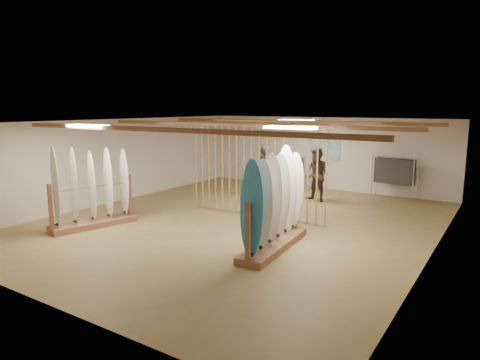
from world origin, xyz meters
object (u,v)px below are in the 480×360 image
Objects in this scene: rack_right at (274,216)px; shopper_b at (317,171)px; clothing_rack_a at (290,167)px; clothing_rack_b at (394,171)px; shopper_a at (265,168)px; rack_left at (92,200)px.

shopper_b is at bearing 97.32° from rack_right.
rack_right is at bearing -42.33° from clothing_rack_a.
shopper_b reaches higher than clothing_rack_b.
clothing_rack_a is at bearing -167.29° from clothing_rack_b.
rack_right is at bearing -90.69° from clothing_rack_b.
shopper_a is at bearing -74.09° from clothing_rack_a.
rack_left is at bearing -173.34° from rack_right.
shopper_a is at bearing -147.18° from clothing_rack_b.
clothing_rack_a is (2.12, 7.60, 0.17)m from rack_left.
rack_right is (4.96, 1.04, 0.02)m from rack_left.
rack_right is 2.01× the size of clothing_rack_a.
rack_right is 5.86m from shopper_a.
rack_left is at bearing -105.77° from shopper_b.
shopper_b is (-1.15, 5.17, 0.28)m from rack_right.
clothing_rack_b is (5.95, 7.95, 0.25)m from rack_left.
clothing_rack_b is 0.74× the size of shopper_a.
clothing_rack_b is at bearing 67.96° from rack_left.
clothing_rack_b is at bearing 76.62° from rack_right.
rack_right is at bearing -61.72° from shopper_b.
rack_left is at bearing 88.03° from shopper_a.
shopper_a is (-0.23, -1.57, 0.13)m from clothing_rack_a.
clothing_rack_b reaches higher than clothing_rack_a.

